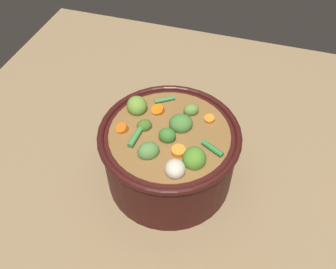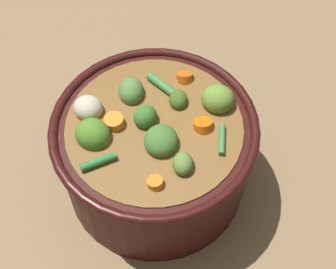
% 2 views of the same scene
% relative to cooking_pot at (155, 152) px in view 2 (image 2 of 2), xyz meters
% --- Properties ---
extents(ground_plane, '(1.10, 1.10, 0.00)m').
position_rel_cooking_pot_xyz_m(ground_plane, '(0.00, -0.00, -0.07)').
color(ground_plane, '#8C704C').
extents(cooking_pot, '(0.26, 0.26, 0.16)m').
position_rel_cooking_pot_xyz_m(cooking_pot, '(0.00, 0.00, 0.00)').
color(cooking_pot, '#38110F').
rests_on(cooking_pot, ground_plane).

